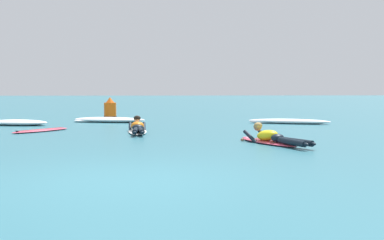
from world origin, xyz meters
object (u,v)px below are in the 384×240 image
Objects in this scene: surfer_near at (272,138)px; drifting_surfboard at (40,130)px; channel_marker_buoy at (110,110)px; surfer_far at (138,128)px.

drifting_surfboard is (-6.48, 3.61, -0.11)m from surfer_near.
drifting_surfboard is 2.02× the size of channel_marker_buoy.
drifting_surfboard is 5.91m from channel_marker_buoy.
channel_marker_buoy reaches higher than surfer_far.
surfer_near is 7.42m from drifting_surfboard.
channel_marker_buoy reaches higher than drifting_surfboard.
channel_marker_buoy is (-1.57, 6.28, 0.24)m from surfer_far.
surfer_near is at bearing -61.79° from channel_marker_buoy.
channel_marker_buoy is (1.48, 5.72, 0.34)m from drifting_surfboard.
surfer_near is 1.31× the size of drifting_surfboard.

